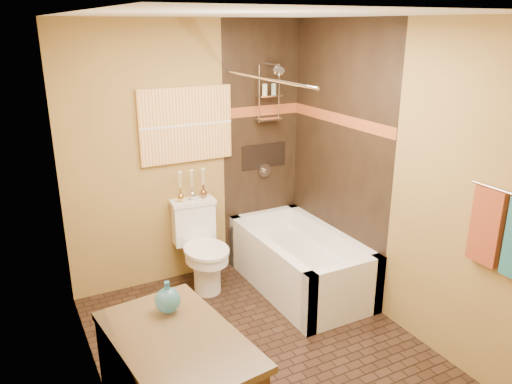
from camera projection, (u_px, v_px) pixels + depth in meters
floor at (264, 352)px, 3.91m from camera, size 3.00×3.00×0.00m
wall_left at (89, 234)px, 2.99m from camera, size 0.02×3.00×2.50m
wall_right at (394, 179)px, 4.04m from camera, size 0.02×3.00×2.50m
wall_back at (190, 155)px, 4.77m from camera, size 2.40×0.02×2.50m
wall_front at (423, 302)px, 2.26m from camera, size 2.40×0.02×2.50m
ceiling at (266, 14)px, 3.11m from camera, size 3.00×3.00×0.00m
alcove_tile_back at (261, 147)px, 5.10m from camera, size 0.85×0.01×2.50m
alcove_tile_right at (338, 158)px, 4.67m from camera, size 0.01×1.50×2.50m
mosaic_band_back at (262, 111)px, 4.98m from camera, size 0.85×0.01×0.10m
mosaic_band_right at (339, 119)px, 4.54m from camera, size 0.01×1.50×0.10m
alcove_niche at (264, 156)px, 5.14m from camera, size 0.50×0.01×0.25m
shower_fixtures at (269, 107)px, 4.89m from camera, size 0.24×0.33×1.16m
curtain_rod at (264, 78)px, 4.07m from camera, size 0.03×1.55×0.03m
towel_bar at (510, 194)px, 3.08m from camera, size 0.02×0.55×0.02m
towel_rust at (486, 227)px, 3.28m from camera, size 0.05×0.22×0.52m
sunset_painting at (186, 125)px, 4.64m from camera, size 0.90×0.04×0.70m
vanity_mirror at (114, 238)px, 2.32m from camera, size 0.01×1.00×0.90m
bathtub at (299, 266)px, 4.83m from camera, size 0.80×1.50×0.55m
toilet at (201, 246)px, 4.77m from camera, size 0.44×0.64×0.83m
teal_bottle at (168, 297)px, 2.84m from camera, size 0.18×0.18×0.23m
bud_vases at (192, 184)px, 4.75m from camera, size 0.30×0.06×0.29m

